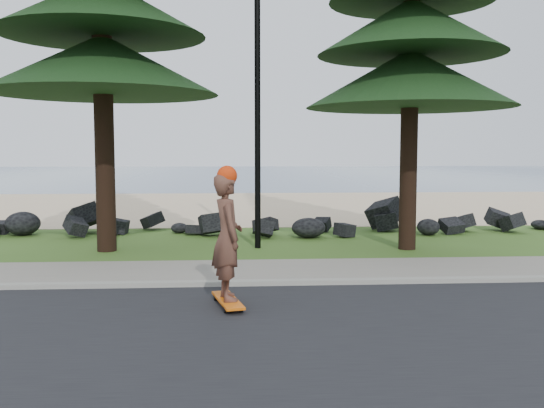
% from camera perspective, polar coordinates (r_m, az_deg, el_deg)
% --- Properties ---
extents(ground, '(160.00, 160.00, 0.00)m').
position_cam_1_polar(ground, '(11.32, -0.65, -6.72)').
color(ground, '#385A1C').
rests_on(ground, ground).
extents(road, '(160.00, 7.00, 0.02)m').
position_cam_1_polar(road, '(6.98, 1.46, -14.15)').
color(road, black).
rests_on(road, ground).
extents(kerb, '(160.00, 0.20, 0.10)m').
position_cam_1_polar(kerb, '(10.43, -0.37, -7.45)').
color(kerb, gray).
rests_on(kerb, ground).
extents(sidewalk, '(160.00, 2.00, 0.08)m').
position_cam_1_polar(sidewalk, '(11.51, -0.70, -6.32)').
color(sidewalk, slate).
rests_on(sidewalk, ground).
extents(beach_sand, '(160.00, 15.00, 0.01)m').
position_cam_1_polar(beach_sand, '(25.68, -2.43, -0.13)').
color(beach_sand, beige).
rests_on(beach_sand, ground).
extents(ocean, '(160.00, 58.00, 0.01)m').
position_cam_1_polar(ocean, '(62.11, -3.25, 2.87)').
color(ocean, '#3F597A').
rests_on(ocean, ground).
extents(seawall_boulders, '(60.00, 2.40, 1.10)m').
position_cam_1_polar(seawall_boulders, '(16.83, -1.70, -2.85)').
color(seawall_boulders, black).
rests_on(seawall_boulders, ground).
extents(lamp_post, '(0.25, 0.14, 8.14)m').
position_cam_1_polar(lamp_post, '(14.40, -1.38, 12.33)').
color(lamp_post, black).
rests_on(lamp_post, ground).
extents(skateboarder, '(0.58, 1.15, 2.07)m').
position_cam_1_polar(skateboarder, '(8.88, -4.22, -3.15)').
color(skateboarder, '#DC5D0C').
rests_on(skateboarder, ground).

